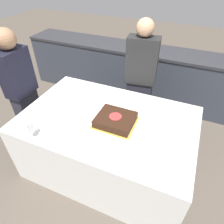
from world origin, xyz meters
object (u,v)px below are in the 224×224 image
Objects in this scene: plate_stack at (74,100)px; wine_glass at (30,128)px; person_cutting_cake at (140,80)px; person_seated_left at (22,91)px; cake at (115,120)px.

wine_glass is (-0.05, -0.64, 0.09)m from plate_stack.
wine_glass is 0.11× the size of person_cutting_cake.
person_seated_left reaches higher than plate_stack.
plate_stack is 0.65m from wine_glass.
plate_stack is at bearing -79.62° from person_seated_left.
cake is at bearing 37.83° from wine_glass.
plate_stack is 0.91m from person_cutting_cake.
cake is 1.24m from person_seated_left.
plate_stack is 0.12× the size of person_seated_left.
wine_glass is 0.80m from person_seated_left.
cake reaches higher than plate_stack.
person_seated_left reaches higher than cake.
plate_stack is 1.05× the size of wine_glass.
cake is 2.15× the size of plate_stack.
person_cutting_cake is at bearing 90.00° from cake.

